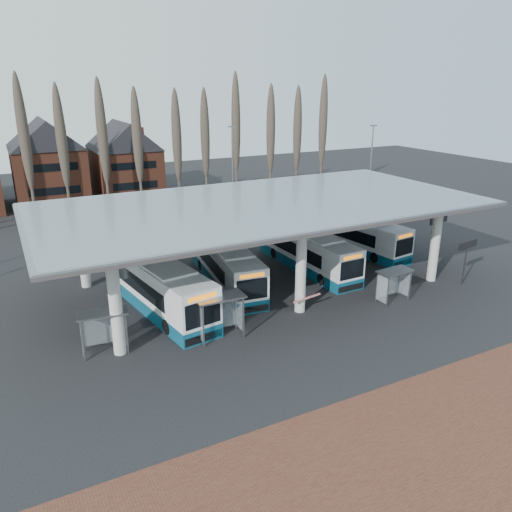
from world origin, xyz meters
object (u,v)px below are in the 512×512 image
bus_0 (156,284)px  shelter_0 (103,322)px  shelter_2 (393,278)px  bus_3 (353,233)px  bus_2 (307,250)px  shelter_1 (219,307)px  bus_1 (226,264)px

bus_0 → shelter_0: bus_0 is taller
bus_0 → shelter_2: size_ratio=4.92×
bus_3 → shelter_2: bearing=-122.0°
bus_3 → shelter_0: (-24.01, -8.35, 0.35)m
bus_2 → shelter_1: size_ratio=3.86×
shelter_2 → bus_2: bearing=97.6°
bus_3 → shelter_0: bearing=-168.4°
bus_1 → bus_3: 13.85m
bus_2 → shelter_2: (1.70, -8.33, 0.20)m
bus_3 → shelter_1: size_ratio=3.89×
bus_2 → bus_3: bearing=17.0°
shelter_1 → bus_2: bearing=35.9°
bus_1 → bus_3: bus_1 is taller
bus_0 → bus_2: bus_0 is taller
bus_1 → shelter_0: 12.07m
bus_2 → shelter_2: 8.51m
bus_0 → bus_1: (5.94, 1.74, -0.13)m
bus_1 → shelter_1: bus_1 is taller
bus_2 → shelter_0: bus_2 is taller
bus_1 → bus_2: (7.24, -0.07, -0.01)m
shelter_0 → bus_1: bearing=38.9°
bus_2 → shelter_0: size_ratio=3.99×
bus_0 → shelter_1: (2.08, -5.92, 0.35)m
bus_3 → bus_2: bearing=-169.1°
bus_1 → shelter_1: 8.59m
bus_0 → bus_2: bearing=-1.4°
bus_1 → shelter_0: bearing=-142.0°
bus_1 → shelter_0: size_ratio=4.07×
bus_0 → bus_1: bearing=7.7°
shelter_0 → shelter_2: bearing=1.3°
shelter_1 → shelter_2: bearing=-1.8°
shelter_2 → shelter_1: bearing=172.8°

